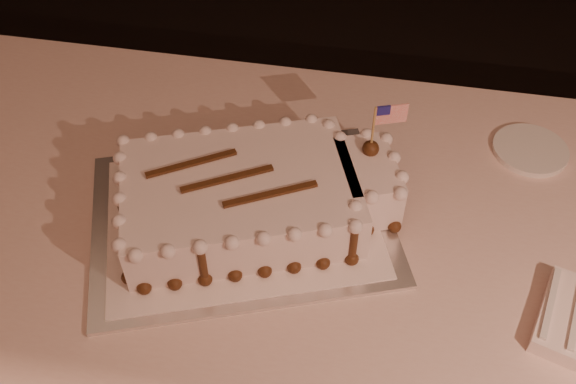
% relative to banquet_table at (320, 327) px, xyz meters
% --- Properties ---
extents(room_shell, '(6.10, 8.10, 2.90)m').
position_rel_banquet_table_xyz_m(room_shell, '(0.00, -0.60, 1.02)').
color(room_shell, black).
rests_on(room_shell, ground).
extents(banquet_table, '(2.40, 0.80, 0.75)m').
position_rel_banquet_table_xyz_m(banquet_table, '(0.00, 0.00, 0.00)').
color(banquet_table, beige).
rests_on(banquet_table, ground).
extents(cake_board, '(0.60, 0.53, 0.01)m').
position_rel_banquet_table_xyz_m(cake_board, '(-0.14, -0.04, 0.38)').
color(cake_board, silver).
rests_on(cake_board, banquet_table).
extents(doily, '(0.54, 0.47, 0.00)m').
position_rel_banquet_table_xyz_m(doily, '(-0.14, -0.04, 0.38)').
color(doily, white).
rests_on(doily, cake_board).
extents(sheet_cake, '(0.49, 0.37, 0.19)m').
position_rel_banquet_table_xyz_m(sheet_cake, '(-0.12, -0.04, 0.43)').
color(sheet_cake, silver).
rests_on(sheet_cake, doily).
extents(side_plate, '(0.14, 0.14, 0.01)m').
position_rel_banquet_table_xyz_m(side_plate, '(0.35, 0.22, 0.38)').
color(side_plate, silver).
rests_on(side_plate, banquet_table).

